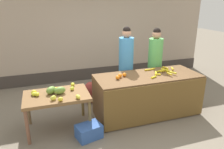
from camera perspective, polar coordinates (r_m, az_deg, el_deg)
ground_plane at (r=4.83m, az=3.49°, el=-10.88°), size 24.00×24.00×0.00m
market_wall_back at (r=6.77m, az=-4.82°, el=11.32°), size 7.49×0.23×3.06m
fruit_stall_counter at (r=4.81m, az=9.19°, el=-5.27°), size 2.23×0.92×0.89m
side_table_wooden at (r=4.26m, az=-14.27°, el=-6.10°), size 1.20×0.79×0.73m
banana_bunch_pile at (r=4.89m, az=12.93°, el=0.88°), size 0.75×0.63×0.07m
orange_pile at (r=4.42m, az=2.27°, el=-0.39°), size 0.28×0.20×0.09m
mango_papaya_pile at (r=4.22m, az=-14.66°, el=-4.28°), size 0.87×0.77×0.14m
vendor_woman_blue_shirt at (r=5.15m, az=3.67°, el=2.35°), size 0.34×0.34×1.84m
vendor_woman_green_shirt at (r=5.44m, az=11.12°, el=2.61°), size 0.34×0.34×1.79m
produce_crate at (r=4.13m, az=-6.08°, el=-14.61°), size 0.50×0.42×0.26m
produce_sack at (r=5.32m, az=-5.66°, el=-4.71°), size 0.39×0.33×0.54m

